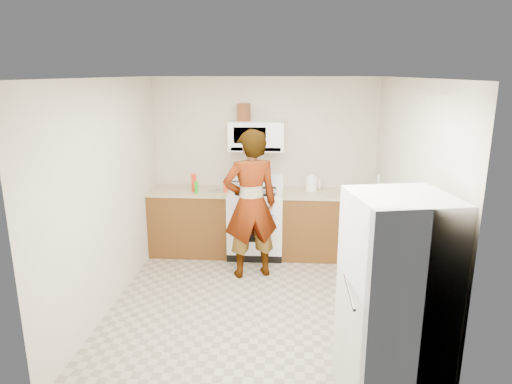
# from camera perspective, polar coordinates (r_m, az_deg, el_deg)

# --- Properties ---
(floor) EXTENTS (3.60, 3.60, 0.00)m
(floor) POSITION_cam_1_polar(r_m,az_deg,el_deg) (5.35, -0.14, -13.75)
(floor) COLOR gray
(floor) RESTS_ON ground
(back_wall) EXTENTS (3.20, 0.02, 2.50)m
(back_wall) POSITION_cam_1_polar(r_m,az_deg,el_deg) (6.62, 1.06, 3.38)
(back_wall) COLOR beige
(back_wall) RESTS_ON floor
(right_wall) EXTENTS (0.02, 3.60, 2.50)m
(right_wall) POSITION_cam_1_polar(r_m,az_deg,el_deg) (5.02, 18.27, -1.07)
(right_wall) COLOR beige
(right_wall) RESTS_ON floor
(cabinet_left) EXTENTS (1.12, 0.62, 0.90)m
(cabinet_left) POSITION_cam_1_polar(r_m,az_deg,el_deg) (6.68, -8.09, -3.77)
(cabinet_left) COLOR brown
(cabinet_left) RESTS_ON floor
(counter_left) EXTENTS (1.14, 0.64, 0.03)m
(counter_left) POSITION_cam_1_polar(r_m,az_deg,el_deg) (6.54, -8.24, 0.11)
(counter_left) COLOR tan
(counter_left) RESTS_ON cabinet_left
(cabinet_right) EXTENTS (0.80, 0.62, 0.90)m
(cabinet_right) POSITION_cam_1_polar(r_m,az_deg,el_deg) (6.53, 6.85, -4.14)
(cabinet_right) COLOR brown
(cabinet_right) RESTS_ON floor
(counter_right) EXTENTS (0.82, 0.64, 0.03)m
(counter_right) POSITION_cam_1_polar(r_m,az_deg,el_deg) (6.40, 6.98, -0.18)
(counter_right) COLOR tan
(counter_right) RESTS_ON cabinet_right
(gas_range) EXTENTS (0.76, 0.65, 1.13)m
(gas_range) POSITION_cam_1_polar(r_m,az_deg,el_deg) (6.53, -0.01, -3.74)
(gas_range) COLOR white
(gas_range) RESTS_ON floor
(microwave) EXTENTS (0.76, 0.38, 0.40)m
(microwave) POSITION_cam_1_polar(r_m,az_deg,el_deg) (6.37, 0.08, 7.05)
(microwave) COLOR white
(microwave) RESTS_ON back_wall
(person) EXTENTS (0.80, 0.65, 1.90)m
(person) POSITION_cam_1_polar(r_m,az_deg,el_deg) (5.71, -0.67, -1.58)
(person) COLOR tan
(person) RESTS_ON floor
(fridge) EXTENTS (0.83, 0.83, 1.70)m
(fridge) POSITION_cam_1_polar(r_m,az_deg,el_deg) (3.73, 16.90, -13.08)
(fridge) COLOR white
(fridge) RESTS_ON floor
(kettle) EXTENTS (0.20, 0.20, 0.20)m
(kettle) POSITION_cam_1_polar(r_m,az_deg,el_deg) (6.46, 6.96, 1.03)
(kettle) COLOR white
(kettle) RESTS_ON counter_right
(jug) EXTENTS (0.18, 0.18, 0.24)m
(jug) POSITION_cam_1_polar(r_m,az_deg,el_deg) (6.38, -1.55, 9.94)
(jug) COLOR brown
(jug) RESTS_ON microwave
(saucepan) EXTENTS (0.20, 0.20, 0.11)m
(saucepan) POSITION_cam_1_polar(r_m,az_deg,el_deg) (6.51, -1.28, 0.99)
(saucepan) COLOR silver
(saucepan) RESTS_ON gas_range
(tray) EXTENTS (0.28, 0.20, 0.05)m
(tray) POSITION_cam_1_polar(r_m,az_deg,el_deg) (6.28, 1.59, -0.01)
(tray) COLOR white
(tray) RESTS_ON gas_range
(bottle_spray) EXTENTS (0.09, 0.09, 0.25)m
(bottle_spray) POSITION_cam_1_polar(r_m,az_deg,el_deg) (6.42, -7.74, 1.15)
(bottle_spray) COLOR red
(bottle_spray) RESTS_ON counter_left
(bottle_hot_sauce) EXTENTS (0.06, 0.06, 0.17)m
(bottle_hot_sauce) POSITION_cam_1_polar(r_m,az_deg,el_deg) (6.36, -3.84, 0.75)
(bottle_hot_sauce) COLOR #F6481B
(bottle_hot_sauce) RESTS_ON counter_left
(bottle_green_cap) EXTENTS (0.06, 0.06, 0.17)m
(bottle_green_cap) POSITION_cam_1_polar(r_m,az_deg,el_deg) (6.34, -7.47, 0.61)
(bottle_green_cap) COLOR #1C931A
(bottle_green_cap) RESTS_ON counter_left
(pot_lid) EXTENTS (0.31, 0.31, 0.01)m
(pot_lid) POSITION_cam_1_polar(r_m,az_deg,el_deg) (6.42, -4.86, 0.14)
(pot_lid) COLOR silver
(pot_lid) RESTS_ON counter_left
(broom) EXTENTS (0.18, 0.26, 1.32)m
(broom) POSITION_cam_1_polar(r_m,az_deg,el_deg) (6.11, 15.11, -3.74)
(broom) COLOR white
(broom) RESTS_ON floor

